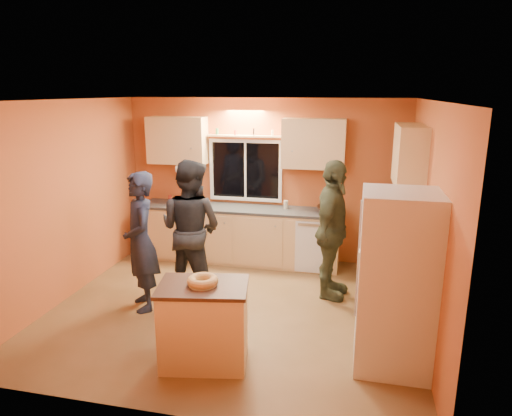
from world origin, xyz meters
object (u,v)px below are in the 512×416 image
(island, at_px, (204,324))
(person_left, at_px, (141,242))
(refrigerator, at_px, (396,282))
(person_center, at_px, (191,229))
(person_right, at_px, (332,230))

(island, distance_m, person_left, 1.60)
(refrigerator, xyz_separation_m, person_left, (-3.01, 0.63, -0.02))
(refrigerator, height_order, person_center, person_center)
(person_left, height_order, person_right, person_right)
(island, bearing_deg, refrigerator, 1.35)
(person_right, bearing_deg, refrigerator, -145.97)
(refrigerator, distance_m, person_left, 3.07)
(island, distance_m, person_right, 2.24)
(person_center, relative_size, person_right, 1.00)
(person_left, relative_size, person_right, 0.95)
(person_right, bearing_deg, person_left, 118.98)
(person_left, bearing_deg, person_center, 103.49)
(person_left, distance_m, person_right, 2.46)
(refrigerator, relative_size, island, 1.85)
(person_center, xyz_separation_m, person_right, (1.83, 0.33, 0.00))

